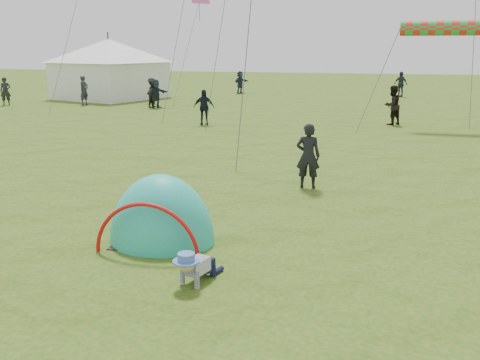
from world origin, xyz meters
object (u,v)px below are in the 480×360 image
(popup_tent, at_px, (162,242))
(standing_adult, at_px, (308,156))
(crawling_toddler, at_px, (195,266))
(event_marquee, at_px, (110,67))

(popup_tent, xyz_separation_m, standing_adult, (1.95, 4.57, 0.82))
(crawling_toddler, xyz_separation_m, event_marquee, (-16.25, 26.90, 1.89))
(crawling_toddler, height_order, event_marquee, event_marquee)
(standing_adult, bearing_deg, popup_tent, 63.95)
(popup_tent, bearing_deg, standing_adult, 64.37)
(event_marquee, bearing_deg, standing_adult, -34.64)
(crawling_toddler, xyz_separation_m, standing_adult, (0.76, 6.07, 0.54))
(standing_adult, xyz_separation_m, event_marquee, (-17.01, 20.83, 1.35))
(popup_tent, distance_m, standing_adult, 5.04)
(popup_tent, distance_m, event_marquee, 29.60)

